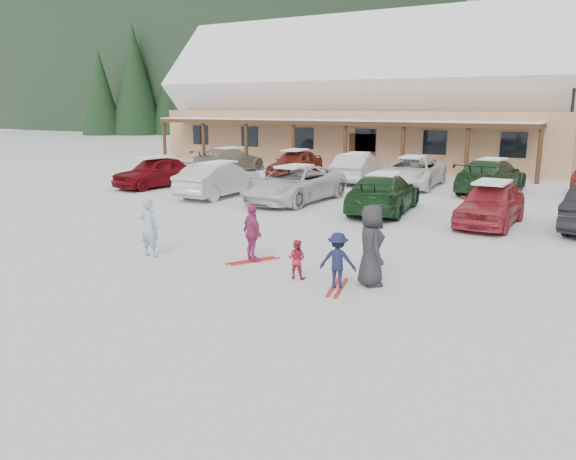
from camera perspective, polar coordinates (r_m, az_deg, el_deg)
The scene contains 22 objects.
ground at distance 13.09m, azimuth -3.35°, elevation -4.96°, with size 160.00×160.00×0.00m, color silver.
day_lodge at distance 41.53m, azimuth 7.77°, elevation 12.42°, with size 29.12×12.50×10.38m.
lamp_post at distance 34.37m, azimuth 26.82°, elevation 10.09°, with size 0.50×0.25×5.74m.
conifer_0 at distance 52.14m, azimuth -9.34°, elevation 14.28°, with size 4.40×4.40×10.20m.
conifer_2 at distance 64.16m, azimuth -5.22°, elevation 15.04°, with size 5.28×5.28×12.24m.
adult_skier at distance 15.23m, azimuth -13.92°, elevation 0.26°, with size 0.57×0.38×1.57m, color #8AADC4.
toddler_red at distance 12.97m, azimuth 0.87°, elevation -2.97°, with size 0.45×0.35×0.92m, color #B12838.
child_navy at distance 12.29m, azimuth 5.08°, elevation -3.11°, with size 0.81×0.46×1.25m, color #151938.
skis_child_navy at distance 12.46m, azimuth 5.03°, elevation -5.81°, with size 0.20×1.40×0.03m, color red.
child_magenta at distance 14.34m, azimuth -3.64°, elevation -0.31°, with size 0.88×0.36×1.50m, color #A23065.
skis_child_magenta at distance 14.52m, azimuth -3.60°, elevation -3.14°, with size 0.20×1.40×0.03m, color red.
bystander_dark at distance 12.52m, azimuth 8.44°, elevation -1.55°, with size 0.89×0.58×1.82m, color #28282A.
parked_car_0 at distance 28.41m, azimuth -13.32°, elevation 5.75°, with size 1.76×4.38×1.49m, color maroon.
parked_car_1 at distance 24.94m, azimuth -7.04°, elevation 5.11°, with size 1.60×4.59×1.51m, color #B9BBBF.
parked_car_2 at distance 23.40m, azimuth 0.63°, elevation 4.70°, with size 2.47×5.37×1.49m, color silver.
parked_car_3 at distance 21.37m, azimuth 9.67°, elevation 3.71°, with size 2.03×4.98×1.45m, color #163919.
parked_car_4 at distance 19.97m, azimuth 19.89°, elevation 2.55°, with size 1.72×4.28×1.46m, color #A82C36.
parked_car_7 at distance 34.54m, azimuth -5.95°, elevation 7.11°, with size 2.01×4.95×1.44m, color gray.
parked_car_8 at distance 31.58m, azimuth 0.72°, elevation 6.76°, with size 1.81×4.50×1.53m, color maroon.
parked_car_9 at distance 29.54m, azimuth 7.03°, elevation 6.26°, with size 1.61×4.63×1.53m, color silver.
parked_car_10 at distance 28.33m, azimuth 12.50°, elevation 5.77°, with size 2.48×5.39×1.50m, color white.
parked_car_11 at distance 27.41m, azimuth 19.93°, elevation 5.17°, with size 2.18×5.35×1.55m, color #1D3C20.
Camera 1 is at (6.91, -10.40, 3.92)m, focal length 35.00 mm.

